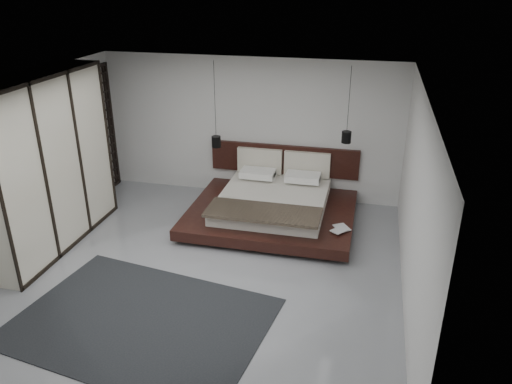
% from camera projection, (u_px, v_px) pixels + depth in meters
% --- Properties ---
extents(floor, '(6.00, 6.00, 0.00)m').
position_uv_depth(floor, '(204.00, 267.00, 7.81)').
color(floor, gray).
rests_on(floor, ground).
extents(ceiling, '(6.00, 6.00, 0.00)m').
position_uv_depth(ceiling, '(196.00, 89.00, 6.69)').
color(ceiling, white).
rests_on(ceiling, wall_back).
extents(wall_back, '(6.00, 0.00, 6.00)m').
position_uv_depth(wall_back, '(250.00, 128.00, 9.92)').
color(wall_back, silver).
rests_on(wall_back, floor).
extents(wall_front, '(6.00, 0.00, 6.00)m').
position_uv_depth(wall_front, '(92.00, 309.00, 4.57)').
color(wall_front, silver).
rests_on(wall_front, floor).
extents(wall_left, '(0.00, 6.00, 6.00)m').
position_uv_depth(wall_left, '(20.00, 168.00, 7.88)').
color(wall_left, silver).
rests_on(wall_left, floor).
extents(wall_right, '(0.00, 6.00, 6.00)m').
position_uv_depth(wall_right, '(415.00, 206.00, 6.62)').
color(wall_right, silver).
rests_on(wall_right, floor).
extents(lattice_screen, '(0.05, 0.90, 2.60)m').
position_uv_depth(lattice_screen, '(102.00, 131.00, 10.09)').
color(lattice_screen, black).
rests_on(lattice_screen, floor).
extents(bed, '(2.98, 2.47, 1.11)m').
position_uv_depth(bed, '(273.00, 204.00, 9.23)').
color(bed, black).
rests_on(bed, floor).
extents(book_lower, '(0.34, 0.36, 0.03)m').
position_uv_depth(book_lower, '(336.00, 229.00, 8.37)').
color(book_lower, '#99724C').
rests_on(book_lower, bed).
extents(book_upper, '(0.31, 0.32, 0.02)m').
position_uv_depth(book_upper, '(335.00, 228.00, 8.34)').
color(book_upper, '#99724C').
rests_on(book_upper, book_lower).
extents(pendant_left, '(0.18, 0.18, 1.63)m').
position_uv_depth(pendant_left, '(216.00, 141.00, 9.53)').
color(pendant_left, black).
rests_on(pendant_left, ceiling).
extents(pendant_right, '(0.17, 0.17, 1.36)m').
position_uv_depth(pendant_right, '(346.00, 137.00, 8.91)').
color(pendant_right, black).
rests_on(pendant_right, ceiling).
extents(wardrobe, '(0.68, 2.90, 2.85)m').
position_uv_depth(wardrobe, '(45.00, 164.00, 7.99)').
color(wardrobe, beige).
rests_on(wardrobe, floor).
extents(rug, '(3.56, 2.78, 0.01)m').
position_uv_depth(rug, '(141.00, 321.00, 6.59)').
color(rug, black).
rests_on(rug, floor).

